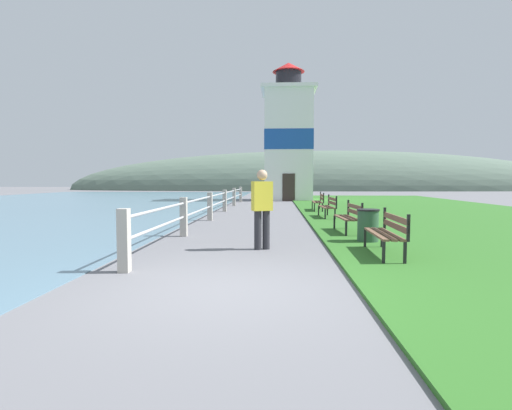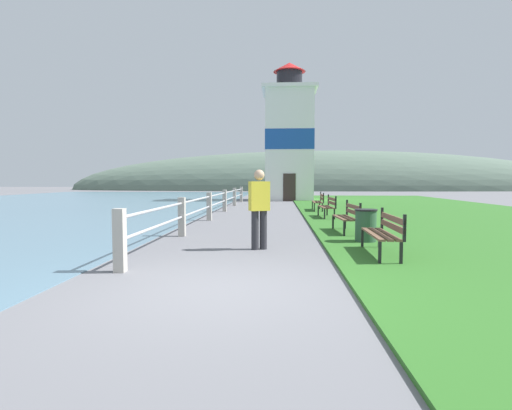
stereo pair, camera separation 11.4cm
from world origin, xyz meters
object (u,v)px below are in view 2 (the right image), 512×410
object	(u,v)px
lighthouse	(289,139)
trash_bin	(366,226)
park_bench_far	(328,205)
park_bench_by_lighthouse	(319,201)
park_bench_near	(384,231)
park_bench_midway	(348,215)
person_strolling	(259,206)

from	to	relation	value
lighthouse	trash_bin	size ratio (longest dim) A/B	12.33
park_bench_far	park_bench_by_lighthouse	world-z (taller)	same
park_bench_near	park_bench_far	world-z (taller)	same
park_bench_near	park_bench_by_lighthouse	size ratio (longest dim) A/B	0.96
park_bench_far	park_bench_by_lighthouse	size ratio (longest dim) A/B	0.92
park_bench_midway	lighthouse	world-z (taller)	lighthouse
park_bench_midway	park_bench_by_lighthouse	bearing A→B (deg)	-92.66
park_bench_near	park_bench_far	distance (m)	7.96
park_bench_far	lighthouse	distance (m)	15.28
lighthouse	person_strolling	bearing A→B (deg)	-93.06
park_bench_midway	person_strolling	world-z (taller)	person_strolling
lighthouse	park_bench_far	bearing A→B (deg)	-85.23
park_bench_near	trash_bin	xyz separation A→B (m)	(-0.00, 1.72, -0.12)
park_bench_far	lighthouse	size ratio (longest dim) A/B	0.17
park_bench_far	trash_bin	bearing A→B (deg)	88.79
park_bench_by_lighthouse	person_strolling	xyz separation A→B (m)	(-2.39, -10.81, 0.42)
park_bench_near	lighthouse	distance (m)	23.04
person_strolling	trash_bin	xyz separation A→B (m)	(2.54, 0.94, -0.54)
person_strolling	trash_bin	world-z (taller)	person_strolling
park_bench_near	trash_bin	distance (m)	1.72
park_bench_midway	trash_bin	xyz separation A→B (m)	(0.14, -1.71, -0.11)
person_strolling	park_bench_by_lighthouse	bearing A→B (deg)	-33.65
park_bench_midway	lighthouse	size ratio (longest dim) A/B	0.16
park_bench_by_lighthouse	lighthouse	xyz separation A→B (m)	(-1.22, 11.05, 4.08)
park_bench_near	park_bench_midway	world-z (taller)	same
park_bench_far	person_strolling	world-z (taller)	person_strolling
park_bench_by_lighthouse	lighthouse	distance (m)	11.84
park_bench_midway	park_bench_far	bearing A→B (deg)	-92.65
park_bench_by_lighthouse	park_bench_midway	bearing A→B (deg)	91.93
trash_bin	park_bench_far	bearing A→B (deg)	91.36
park_bench_near	trash_bin	bearing A→B (deg)	-88.21
park_bench_midway	park_bench_by_lighthouse	distance (m)	8.16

